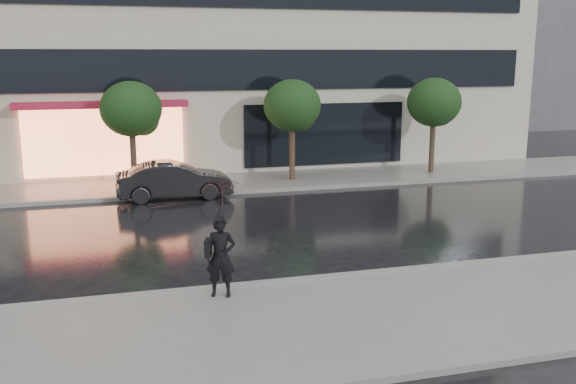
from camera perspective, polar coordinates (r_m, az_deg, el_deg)
name	(u,v)px	position (r m, az deg, el deg)	size (l,w,h in m)	color
ground	(286,270)	(15.02, -0.21, -6.95)	(120.00, 120.00, 0.00)	black
sidewalk_near	(332,323)	(12.11, 3.93, -11.52)	(60.00, 4.50, 0.12)	slate
sidewalk_far	(215,184)	(24.71, -6.50, 0.75)	(60.00, 3.50, 0.12)	slate
curb_near	(298,282)	(14.09, 0.87, -7.96)	(60.00, 0.25, 0.14)	gray
curb_far	(223,193)	(23.02, -5.80, -0.06)	(60.00, 0.25, 0.14)	gray
bg_building_right	(530,11)	(51.30, 20.68, 14.86)	(12.00, 12.00, 16.00)	#4C4C54
tree_mid_west	(133,111)	(23.82, -13.63, 7.02)	(2.20, 2.20, 3.99)	#33261C
tree_mid_east	(294,107)	(24.75, 0.50, 7.54)	(2.20, 2.20, 3.99)	#33261C
tree_far_east	(435,104)	(27.03, 12.93, 7.63)	(2.20, 2.20, 3.99)	#33261C
parked_car	(174,180)	(22.49, -10.09, 1.03)	(1.37, 3.94, 1.30)	black
pedestrian_with_umbrella	(222,219)	(12.75, -5.91, -2.39)	(1.27, 1.28, 2.40)	black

